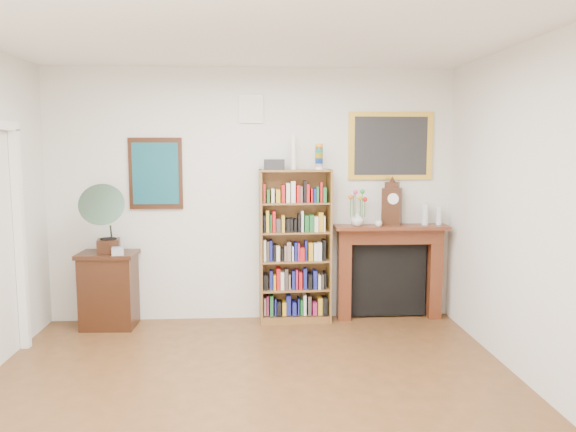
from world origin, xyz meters
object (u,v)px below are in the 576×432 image
object	(u,v)px
gramophone	(104,214)
cd_stack	(118,251)
bookshelf	(295,238)
bottle_left	(425,214)
teacup	(379,224)
mantel_clock	(392,205)
bottle_right	(439,216)
side_cabinet	(109,290)
fireplace	(389,264)
flower_vase	(357,219)

from	to	relation	value
gramophone	cd_stack	bearing A→B (deg)	-27.24
bookshelf	bottle_left	bearing A→B (deg)	-1.50
bookshelf	teacup	distance (m)	0.93
gramophone	mantel_clock	world-z (taller)	gramophone
cd_stack	teacup	size ratio (longest dim) A/B	1.52
bottle_right	mantel_clock	bearing A→B (deg)	-178.43
side_cabinet	mantel_clock	world-z (taller)	mantel_clock
bottle_left	bottle_right	world-z (taller)	bottle_left
cd_stack	bottle_left	size ratio (longest dim) A/B	0.50
side_cabinet	fireplace	size ratio (longest dim) A/B	0.64
fireplace	mantel_clock	bearing A→B (deg)	-80.76
cd_stack	bookshelf	bearing A→B (deg)	6.93
gramophone	bookshelf	bearing A→B (deg)	-3.65
gramophone	mantel_clock	bearing A→B (deg)	-4.93
side_cabinet	teacup	size ratio (longest dim) A/B	10.37
bookshelf	bottle_right	xyz separation A→B (m)	(1.62, 0.04, 0.22)
gramophone	teacup	world-z (taller)	gramophone
bottle_right	bookshelf	bearing A→B (deg)	-178.47
bottle_left	teacup	bearing A→B (deg)	-169.83
teacup	flower_vase	bearing A→B (deg)	162.57
teacup	bottle_right	xyz separation A→B (m)	(0.71, 0.11, 0.07)
teacup	bottle_right	world-z (taller)	bottle_right
teacup	bottle_left	size ratio (longest dim) A/B	0.33
gramophone	side_cabinet	bearing A→B (deg)	85.90
gramophone	bottle_left	bearing A→B (deg)	-5.28
side_cabinet	mantel_clock	size ratio (longest dim) A/B	1.70
gramophone	cd_stack	distance (m)	0.41
side_cabinet	bottle_left	xyz separation A→B (m)	(3.48, 0.11, 0.78)
fireplace	gramophone	xyz separation A→B (m)	(-3.08, -0.25, 0.62)
mantel_clock	bookshelf	bearing A→B (deg)	-153.59
fireplace	gramophone	bearing A→B (deg)	-174.70
teacup	gramophone	bearing A→B (deg)	-177.71
cd_stack	bottle_right	xyz separation A→B (m)	(3.50, 0.27, 0.31)
gramophone	bottle_left	distance (m)	3.48
cd_stack	flower_vase	bearing A→B (deg)	5.17
mantel_clock	flower_vase	bearing A→B (deg)	-151.58
mantel_clock	gramophone	bearing A→B (deg)	-151.20
side_cabinet	fireplace	distance (m)	3.10
fireplace	bottle_left	size ratio (longest dim) A/B	5.30
gramophone	bottle_right	world-z (taller)	gramophone
bookshelf	side_cabinet	xyz separation A→B (m)	(-2.02, -0.08, -0.54)
bookshelf	fireplace	size ratio (longest dim) A/B	1.53
cd_stack	mantel_clock	distance (m)	2.99
side_cabinet	bottle_left	size ratio (longest dim) A/B	3.42
side_cabinet	cd_stack	xyz separation A→B (m)	(0.14, -0.15, 0.45)
cd_stack	mantel_clock	bearing A→B (deg)	4.96
gramophone	mantel_clock	size ratio (longest dim) A/B	1.55
fireplace	flower_vase	world-z (taller)	flower_vase
bookshelf	fireplace	distance (m)	1.12
bottle_right	teacup	bearing A→B (deg)	-171.32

